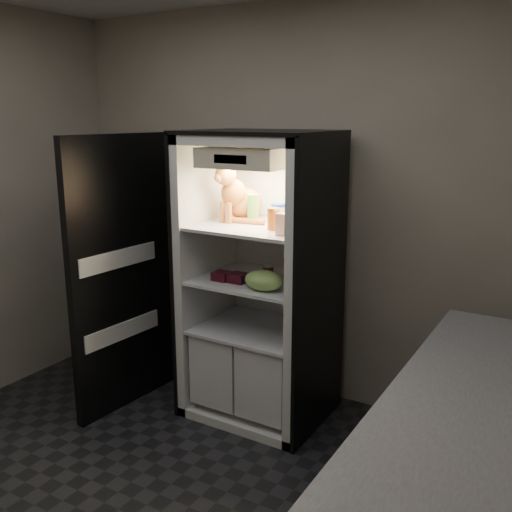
% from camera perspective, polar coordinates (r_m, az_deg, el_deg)
% --- Properties ---
extents(room_shell, '(3.60, 3.60, 3.60)m').
position_cam_1_polar(room_shell, '(2.50, -15.65, 5.50)').
color(room_shell, white).
rests_on(room_shell, floor).
extents(refrigerator, '(0.90, 0.72, 1.88)m').
position_cam_1_polar(refrigerator, '(3.76, 0.59, -4.25)').
color(refrigerator, white).
rests_on(refrigerator, floor).
extents(fridge_door, '(0.13, 0.87, 1.85)m').
position_cam_1_polar(fridge_door, '(3.92, -13.17, -1.98)').
color(fridge_door, black).
rests_on(fridge_door, floor).
extents(tabby_cat, '(0.34, 0.40, 0.41)m').
position_cam_1_polar(tabby_cat, '(3.72, -1.66, 5.86)').
color(tabby_cat, '#B14C16').
rests_on(tabby_cat, refrigerator).
extents(parmesan_shaker, '(0.07, 0.07, 0.19)m').
position_cam_1_polar(parmesan_shaker, '(3.63, -0.32, 4.73)').
color(parmesan_shaker, green).
rests_on(parmesan_shaker, refrigerator).
extents(mayo_tub, '(0.09, 0.09, 0.13)m').
position_cam_1_polar(mayo_tub, '(3.62, 2.26, 4.24)').
color(mayo_tub, white).
rests_on(mayo_tub, refrigerator).
extents(salsa_jar, '(0.08, 0.08, 0.13)m').
position_cam_1_polar(salsa_jar, '(3.44, 1.74, 3.73)').
color(salsa_jar, maroon).
rests_on(salsa_jar, refrigerator).
extents(pepper_jar, '(0.13, 0.13, 0.22)m').
position_cam_1_polar(pepper_jar, '(3.53, 5.61, 4.65)').
color(pepper_jar, '#9F2315').
rests_on(pepper_jar, refrigerator).
extents(cream_carton, '(0.07, 0.07, 0.13)m').
position_cam_1_polar(cream_carton, '(3.28, 2.81, 3.19)').
color(cream_carton, white).
rests_on(cream_carton, refrigerator).
extents(soda_can_a, '(0.07, 0.07, 0.14)m').
position_cam_1_polar(soda_can_a, '(3.69, 3.31, -1.12)').
color(soda_can_a, black).
rests_on(soda_can_a, refrigerator).
extents(soda_can_b, '(0.07, 0.07, 0.13)m').
position_cam_1_polar(soda_can_b, '(3.60, 3.57, -1.55)').
color(soda_can_b, black).
rests_on(soda_can_b, refrigerator).
extents(soda_can_c, '(0.06, 0.06, 0.11)m').
position_cam_1_polar(soda_can_c, '(3.52, 3.31, -2.09)').
color(soda_can_c, black).
rests_on(soda_can_c, refrigerator).
extents(condiment_jar, '(0.07, 0.07, 0.09)m').
position_cam_1_polar(condiment_jar, '(3.64, 1.22, -1.64)').
color(condiment_jar, brown).
rests_on(condiment_jar, refrigerator).
extents(grape_bag, '(0.24, 0.18, 0.12)m').
position_cam_1_polar(grape_bag, '(3.42, 0.77, -2.46)').
color(grape_bag, '#83BE59').
rests_on(grape_bag, refrigerator).
extents(berry_box_left, '(0.11, 0.11, 0.05)m').
position_cam_1_polar(berry_box_left, '(3.64, -3.41, -2.01)').
color(berry_box_left, '#430B1C').
rests_on(berry_box_left, refrigerator).
extents(berry_box_right, '(0.11, 0.11, 0.06)m').
position_cam_1_polar(berry_box_right, '(3.59, -1.78, -2.19)').
color(berry_box_right, '#430B1C').
rests_on(berry_box_right, refrigerator).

